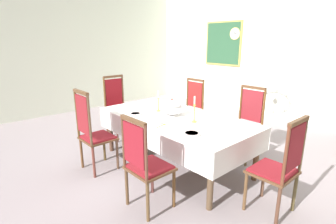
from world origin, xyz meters
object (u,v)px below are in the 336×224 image
(chair_north_b, at_px, (246,123))
(bowl_far_left, at_px, (192,134))
(candlestick_east, at_px, (194,112))
(chair_south_a, at_px, (93,131))
(chair_north_a, at_px, (190,109))
(framed_painting, at_px, (223,43))
(spoon_primary, at_px, (173,105))
(bowl_near_left, at_px, (177,105))
(spoon_secondary, at_px, (163,125))
(chair_south_b, at_px, (145,163))
(chair_head_east, at_px, (279,166))
(dining_table, at_px, (175,121))
(soup_tureen, at_px, (172,107))
(bowl_far_right, at_px, (136,114))
(bowl_near_right, at_px, (157,123))
(candlestick_west, at_px, (158,103))
(mounted_clock, at_px, (235,34))
(chair_head_west, at_px, (118,107))

(chair_north_b, bearing_deg, bowl_far_left, 95.26)
(bowl_far_left, bearing_deg, candlestick_east, 129.50)
(chair_south_a, height_order, chair_north_a, chair_south_a)
(framed_painting, bearing_deg, spoon_primary, -67.65)
(candlestick_east, xyz_separation_m, spoon_primary, (-0.86, 0.43, -0.14))
(bowl_near_left, distance_m, spoon_secondary, 0.97)
(chair_south_b, relative_size, candlestick_east, 3.00)
(chair_north_a, distance_m, chair_head_east, 2.37)
(dining_table, bearing_deg, bowl_near_left, 132.83)
(soup_tureen, height_order, framed_painting, framed_painting)
(chair_south_a, bearing_deg, bowl_near_left, 80.15)
(chair_north_a, relative_size, bowl_near_left, 6.77)
(candlestick_east, bearing_deg, chair_north_b, 78.61)
(framed_painting, bearing_deg, bowl_far_right, -71.25)
(chair_north_a, xyz_separation_m, chair_north_b, (1.18, 0.00, 0.00))
(chair_head_east, xyz_separation_m, bowl_near_right, (-1.46, -0.41, 0.20))
(candlestick_west, height_order, mounted_clock, mounted_clock)
(chair_south_b, height_order, mounted_clock, mounted_clock)
(chair_south_b, xyz_separation_m, bowl_near_right, (-0.47, 0.56, 0.21))
(chair_north_b, xyz_separation_m, bowl_near_left, (-0.94, -0.57, 0.20))
(chair_south_a, relative_size, candlestick_west, 3.71)
(chair_south_a, bearing_deg, mounted_clock, 99.35)
(soup_tureen, bearing_deg, framed_painting, 115.94)
(chair_head_west, bearing_deg, spoon_primary, 111.80)
(bowl_near_right, height_order, spoon_primary, bowl_near_right)
(candlestick_west, xyz_separation_m, mounted_clock, (-0.95, 3.31, 1.08))
(soup_tureen, height_order, spoon_secondary, soup_tureen)
(chair_south_a, distance_m, bowl_far_left, 1.44)
(bowl_near_left, xyz_separation_m, bowl_far_right, (-0.05, -0.79, -0.01))
(bowl_near_right, distance_m, bowl_far_left, 0.60)
(chair_north_a, xyz_separation_m, bowl_far_right, (0.19, -1.36, 0.20))
(chair_south_a, distance_m, candlestick_east, 1.41)
(dining_table, height_order, chair_head_west, chair_head_west)
(dining_table, distance_m, soup_tureen, 0.20)
(chair_north_a, xyz_separation_m, spoon_secondary, (0.80, -1.36, 0.18))
(chair_head_east, distance_m, spoon_primary, 2.10)
(candlestick_east, xyz_separation_m, bowl_near_left, (-0.74, 0.40, -0.12))
(candlestick_east, distance_m, bowl_far_right, 0.89)
(chair_south_b, relative_size, framed_painting, 0.94)
(chair_head_west, bearing_deg, chair_south_a, 44.18)
(spoon_primary, bearing_deg, candlestick_west, -88.75)
(bowl_far_left, bearing_deg, chair_north_b, 95.26)
(chair_head_east, xyz_separation_m, mounted_clock, (-2.87, 3.31, 1.39))
(chair_north_b, distance_m, soup_tureen, 1.19)
(chair_north_a, bearing_deg, bowl_near_left, 112.75)
(candlestick_west, relative_size, bowl_far_left, 1.69)
(chair_head_west, distance_m, bowl_far_right, 1.21)
(chair_north_b, relative_size, mounted_clock, 3.73)
(candlestick_west, distance_m, bowl_far_left, 1.13)
(chair_south_a, relative_size, chair_head_west, 1.01)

